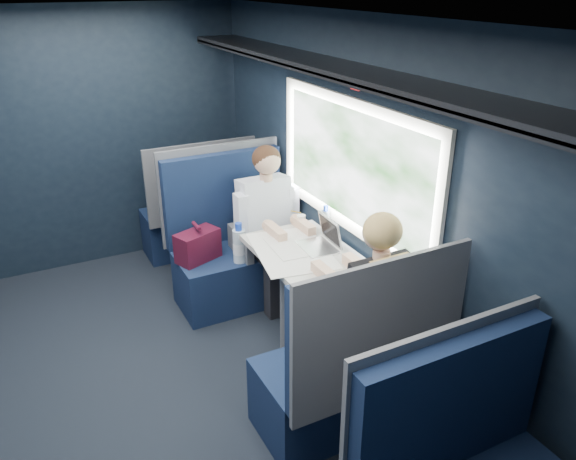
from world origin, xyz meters
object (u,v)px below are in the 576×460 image
seat_bay_near (233,251)px  woman (372,301)px  seat_bay_far (350,372)px  cup (301,220)px  table (305,264)px  bottle_small (325,221)px  man (270,220)px  seat_row_front (198,214)px  laptop (323,239)px

seat_bay_near → woman: size_ratio=0.95×
seat_bay_far → cup: (0.39, 1.31, 0.37)m
cup → table: bearing=-115.4°
table → bottle_small: size_ratio=4.50×
man → seat_row_front: bearing=102.8°
seat_bay_near → laptop: size_ratio=4.14×
bottle_small → woman: bearing=-103.8°
seat_bay_near → seat_bay_far: same height
table → seat_bay_far: (-0.18, -0.87, -0.25)m
seat_bay_near → bottle_small: bearing=-52.3°
woman → bottle_small: (0.23, 0.94, 0.11)m
seat_bay_far → man: bearing=81.0°
cup → seat_bay_near: bearing=133.4°
seat_bay_near → seat_row_front: size_ratio=1.09×
woman → cup: size_ratio=15.51×
table → cup: bearing=64.6°
cup → seat_row_front: bearing=106.1°
man → cup: (0.14, -0.26, 0.06)m
seat_row_front → woman: bearing=-84.3°
seat_bay_far → cup: seat_bay_far is taller
seat_bay_near → man: size_ratio=0.95×
seat_bay_near → laptop: (0.37, -0.83, 0.38)m
man → cup: bearing=-61.3°
seat_bay_near → seat_bay_far: (0.01, -1.74, -0.01)m
man → bottle_small: man is taller
seat_bay_near → laptop: bearing=-66.2°
seat_bay_far → man: 1.62m
man → bottle_small: 0.54m
table → laptop: (0.17, 0.04, 0.14)m
seat_row_front → bottle_small: seat_row_front is taller
man → woman: size_ratio=1.00×
seat_bay_far → cup: bearing=73.4°
table → seat_bay_far: 0.93m
seat_bay_near → seat_row_front: seat_bay_near is taller
seat_row_front → bottle_small: 1.69m
seat_row_front → man: 1.17m
table → seat_bay_near: (-0.20, 0.87, -0.24)m
table → seat_row_front: seat_row_front is taller
seat_bay_near → cup: seat_bay_near is taller
table → woman: bearing=-84.5°
seat_bay_near → cup: (0.41, -0.43, 0.36)m
seat_row_front → bottle_small: bearing=-73.0°
seat_row_front → cup: seat_row_front is taller
seat_bay_far → bottle_small: seat_bay_far is taller
bottle_small → cup: size_ratio=2.61×
seat_bay_far → bottle_small: size_ratio=5.67×
seat_row_front → man: size_ratio=0.88×
table → cup: (0.21, 0.44, 0.12)m
seat_bay_far → seat_row_front: (0.00, 2.67, -0.00)m
seat_bay_far → laptop: bearing=69.1°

